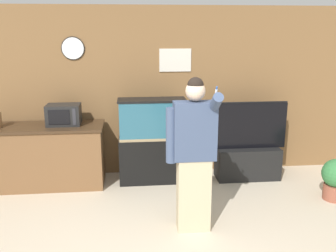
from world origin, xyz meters
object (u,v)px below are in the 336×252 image
(person_standing, at_px, (193,154))
(potted_plant, at_px, (336,178))
(counter_island, at_px, (44,156))
(tv_on_stand, at_px, (248,156))
(microwave, at_px, (64,115))
(aquarium_on_stand, at_px, (152,141))

(person_standing, bearing_deg, potted_plant, 15.58)
(counter_island, bearing_deg, tv_on_stand, -0.48)
(microwave, relative_size, tv_on_stand, 0.39)
(counter_island, bearing_deg, aquarium_on_stand, -0.31)
(aquarium_on_stand, height_order, person_standing, person_standing)
(counter_island, relative_size, microwave, 3.66)
(counter_island, relative_size, tv_on_stand, 1.44)
(tv_on_stand, bearing_deg, microwave, 178.70)
(potted_plant, bearing_deg, aquarium_on_stand, 159.97)
(tv_on_stand, bearing_deg, potted_plant, -42.25)
(counter_island, distance_m, tv_on_stand, 3.05)
(counter_island, xyz_separation_m, person_standing, (1.95, -1.47, 0.46))
(aquarium_on_stand, bearing_deg, potted_plant, -20.03)
(microwave, distance_m, potted_plant, 3.88)
(microwave, relative_size, aquarium_on_stand, 0.37)
(microwave, xyz_separation_m, tv_on_stand, (2.74, -0.06, -0.70))
(aquarium_on_stand, xyz_separation_m, potted_plant, (2.43, -0.88, -0.33))
(aquarium_on_stand, xyz_separation_m, person_standing, (0.37, -1.46, 0.28))
(tv_on_stand, relative_size, potted_plant, 2.11)
(counter_island, xyz_separation_m, tv_on_stand, (3.05, -0.03, -0.09))
(tv_on_stand, height_order, person_standing, person_standing)
(microwave, xyz_separation_m, person_standing, (1.64, -1.50, -0.14))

